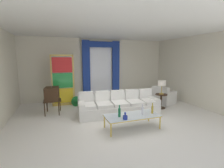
# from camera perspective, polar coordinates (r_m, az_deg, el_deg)

# --- Properties ---
(ground_plane) EXTENTS (16.00, 16.00, 0.00)m
(ground_plane) POSITION_cam_1_polar(r_m,az_deg,el_deg) (5.80, 2.71, -11.67)
(ground_plane) COLOR white
(wall_rear) EXTENTS (8.00, 0.12, 3.00)m
(wall_rear) POSITION_cam_1_polar(r_m,az_deg,el_deg) (8.36, -5.07, 5.25)
(wall_rear) COLOR silver
(wall_rear) RESTS_ON ground
(wall_right) EXTENTS (0.12, 7.00, 3.00)m
(wall_right) POSITION_cam_1_polar(r_m,az_deg,el_deg) (8.02, 26.18, 4.20)
(wall_right) COLOR silver
(wall_right) RESTS_ON ground
(ceiling_slab) EXTENTS (8.00, 7.60, 0.04)m
(ceiling_slab) POSITION_cam_1_polar(r_m,az_deg,el_deg) (6.25, 0.06, 17.98)
(ceiling_slab) COLOR white
(curtained_window) EXTENTS (2.00, 0.17, 2.70)m
(curtained_window) POSITION_cam_1_polar(r_m,az_deg,el_deg) (8.22, -3.77, 6.88)
(curtained_window) COLOR white
(curtained_window) RESTS_ON ground
(couch_white_long) EXTENTS (2.98, 1.15, 0.86)m
(couch_white_long) POSITION_cam_1_polar(r_m,az_deg,el_deg) (6.09, 2.22, -7.60)
(couch_white_long) COLOR white
(couch_white_long) RESTS_ON ground
(coffee_table) EXTENTS (1.60, 0.68, 0.41)m
(coffee_table) POSITION_cam_1_polar(r_m,az_deg,el_deg) (4.88, 7.08, -11.07)
(coffee_table) COLOR silver
(coffee_table) RESTS_ON ground
(bottle_blue_decanter) EXTENTS (0.13, 0.13, 0.21)m
(bottle_blue_decanter) POSITION_cam_1_polar(r_m,az_deg,el_deg) (4.49, 4.65, -11.47)
(bottle_blue_decanter) COLOR navy
(bottle_blue_decanter) RESTS_ON coffee_table
(bottle_crystal_tall) EXTENTS (0.07, 0.07, 0.32)m
(bottle_crystal_tall) POSITION_cam_1_polar(r_m,az_deg,el_deg) (4.90, 10.61, -9.08)
(bottle_crystal_tall) COLOR silver
(bottle_crystal_tall) RESTS_ON coffee_table
(bottle_amber_squat) EXTENTS (0.06, 0.06, 0.32)m
(bottle_amber_squat) POSITION_cam_1_polar(r_m,az_deg,el_deg) (5.07, 13.96, -8.57)
(bottle_amber_squat) COLOR gold
(bottle_amber_squat) RESTS_ON coffee_table
(bottle_ruby_flask) EXTENTS (0.07, 0.07, 0.35)m
(bottle_ruby_flask) POSITION_cam_1_polar(r_m,az_deg,el_deg) (4.64, 2.62, -9.80)
(bottle_ruby_flask) COLOR #196B3D
(bottle_ruby_flask) RESTS_ON coffee_table
(vintage_tv) EXTENTS (0.62, 0.64, 1.35)m
(vintage_tv) POSITION_cam_1_polar(r_m,az_deg,el_deg) (6.39, -20.33, -3.45)
(vintage_tv) COLOR #382314
(vintage_tv) RESTS_ON ground
(armchair_white) EXTENTS (1.04, 1.02, 0.80)m
(armchair_white) POSITION_cam_1_polar(r_m,az_deg,el_deg) (7.80, 17.55, -4.44)
(armchair_white) COLOR white
(armchair_white) RESTS_ON ground
(stained_glass_divider) EXTENTS (0.95, 0.05, 2.20)m
(stained_glass_divider) POSITION_cam_1_polar(r_m,az_deg,el_deg) (7.29, -16.85, 0.84)
(stained_glass_divider) COLOR gold
(stained_glass_divider) RESTS_ON ground
(peacock_figurine) EXTENTS (0.44, 0.60, 0.50)m
(peacock_figurine) POSITION_cam_1_polar(r_m,az_deg,el_deg) (7.12, -12.26, -6.05)
(peacock_figurine) COLOR beige
(peacock_figurine) RESTS_ON ground
(round_side_table) EXTENTS (0.48, 0.48, 0.59)m
(round_side_table) POSITION_cam_1_polar(r_m,az_deg,el_deg) (7.02, 16.84, -5.32)
(round_side_table) COLOR #382314
(round_side_table) RESTS_ON ground
(table_lamp_brass) EXTENTS (0.32, 0.32, 0.57)m
(table_lamp_brass) POSITION_cam_1_polar(r_m,az_deg,el_deg) (6.88, 17.09, 0.11)
(table_lamp_brass) COLOR #B29338
(table_lamp_brass) RESTS_ON round_side_table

